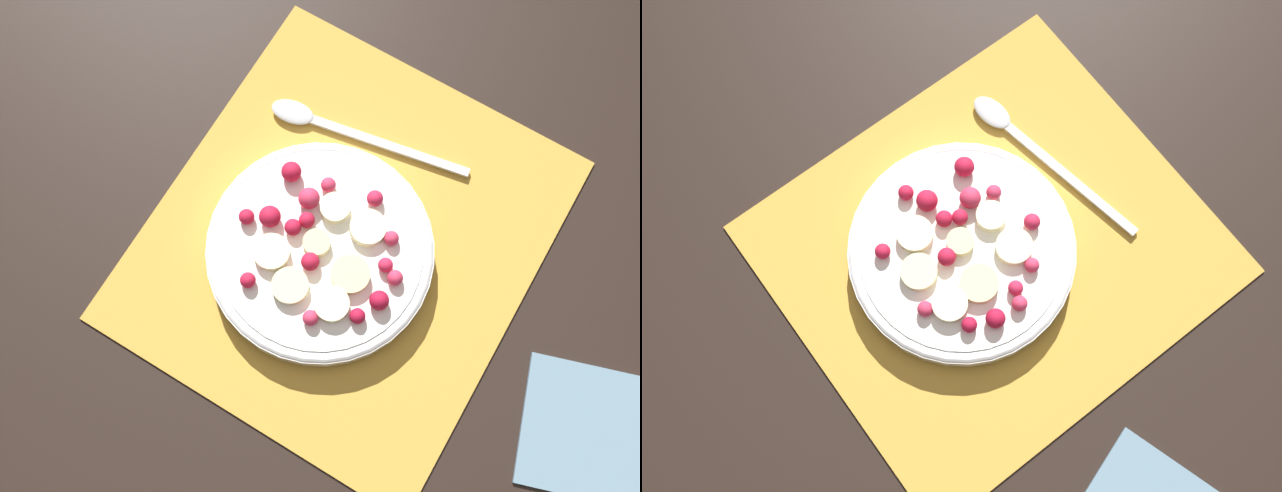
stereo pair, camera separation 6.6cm
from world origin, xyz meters
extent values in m
plane|color=black|center=(0.00, 0.00, 0.00)|extent=(3.00, 3.00, 0.00)
cube|color=gold|center=(0.00, 0.00, 0.00)|extent=(0.40, 0.36, 0.01)
cylinder|color=white|center=(0.03, -0.01, 0.02)|extent=(0.22, 0.22, 0.03)
torus|color=white|center=(0.03, -0.01, 0.03)|extent=(0.22, 0.22, 0.01)
cylinder|color=white|center=(0.03, -0.01, 0.03)|extent=(0.20, 0.20, 0.00)
cylinder|color=beige|center=(0.07, -0.02, 0.04)|extent=(0.04, 0.04, 0.01)
cylinder|color=#F4EAB7|center=(0.07, 0.03, 0.04)|extent=(0.05, 0.05, 0.01)
cylinder|color=#F4EAB7|center=(-0.01, 0.02, 0.04)|extent=(0.04, 0.04, 0.01)
cylinder|color=beige|center=(0.03, -0.02, 0.04)|extent=(0.03, 0.03, 0.01)
cylinder|color=#F4EAB7|center=(-0.01, -0.02, 0.04)|extent=(0.04, 0.04, 0.01)
cylinder|color=beige|center=(0.04, 0.03, 0.04)|extent=(0.05, 0.05, 0.01)
cylinder|color=#F4EAB7|center=(0.06, -0.05, 0.04)|extent=(0.04, 0.04, 0.01)
sphere|color=red|center=(0.05, -0.01, 0.04)|extent=(0.02, 0.02, 0.02)
sphere|color=#B21433|center=(0.07, 0.05, 0.04)|extent=(0.01, 0.01, 0.01)
sphere|color=red|center=(0.04, -0.09, 0.04)|extent=(0.01, 0.01, 0.01)
sphere|color=#B21433|center=(0.04, 0.06, 0.04)|extent=(0.02, 0.02, 0.02)
sphere|color=#DB3356|center=(0.02, 0.06, 0.04)|extent=(0.01, 0.01, 0.01)
sphere|color=red|center=(0.03, -0.07, 0.04)|extent=(0.02, 0.02, 0.02)
sphere|color=#DB3356|center=(-0.03, -0.04, 0.04)|extent=(0.01, 0.01, 0.01)
sphere|color=#D12347|center=(0.01, 0.05, 0.04)|extent=(0.01, 0.01, 0.01)
sphere|color=#DB3356|center=(0.09, 0.02, 0.04)|extent=(0.01, 0.01, 0.01)
sphere|color=#DB3356|center=(-0.01, 0.04, 0.04)|extent=(0.01, 0.01, 0.01)
sphere|color=red|center=(0.09, -0.05, 0.04)|extent=(0.01, 0.01, 0.01)
sphere|color=red|center=(0.01, -0.04, 0.04)|extent=(0.02, 0.02, 0.02)
sphere|color=red|center=(-0.02, -0.07, 0.04)|extent=(0.02, 0.02, 0.02)
sphere|color=#DB3356|center=(-0.01, -0.04, 0.04)|extent=(0.02, 0.02, 0.02)
sphere|color=red|center=(0.03, -0.04, 0.04)|extent=(0.02, 0.02, 0.02)
sphere|color=#D12347|center=(-0.04, 0.01, 0.04)|extent=(0.02, 0.02, 0.02)
cube|color=silver|center=(-0.11, -0.01, 0.01)|extent=(0.04, 0.17, 0.00)
ellipsoid|color=silver|center=(-0.09, -0.11, 0.01)|extent=(0.03, 0.05, 0.01)
cube|color=slate|center=(0.04, 0.29, 0.00)|extent=(0.16, 0.17, 0.01)
camera|label=1|loc=(0.18, 0.08, 0.68)|focal=40.00mm
camera|label=2|loc=(0.13, 0.13, 0.68)|focal=40.00mm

